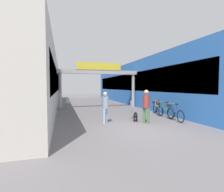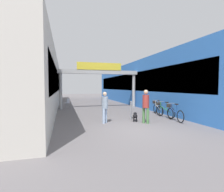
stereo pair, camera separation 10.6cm
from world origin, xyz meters
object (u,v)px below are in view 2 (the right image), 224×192
bollard_post_metal (131,110)px  cafe_chair_aluminium_nearer (67,102)px  bicycle_silver_third (157,108)px  bicycle_green_second (164,110)px  dog_on_leash (135,116)px  bicycle_blue_nearest (174,113)px  pedestrian_companion (105,105)px  pedestrian_with_dog (146,104)px

bollard_post_metal → cafe_chair_aluminium_nearer: size_ratio=1.21×
bicycle_silver_third → bollard_post_metal: (-2.45, -1.22, 0.11)m
bicycle_green_second → bollard_post_metal: size_ratio=1.57×
dog_on_leash → bicycle_blue_nearest: 2.22m
dog_on_leash → bicycle_green_second: bearing=17.2°
bicycle_green_second → bollard_post_metal: 2.28m
pedestrian_companion → bollard_post_metal: size_ratio=1.53×
dog_on_leash → pedestrian_with_dog: bearing=-68.0°
pedestrian_companion → dog_on_leash: pedestrian_companion is taller
pedestrian_companion → bicycle_green_second: pedestrian_companion is taller
pedestrian_companion → bicycle_green_second: (4.03, 0.77, -0.50)m
dog_on_leash → bicycle_silver_third: 3.06m
cafe_chair_aluminium_nearer → bollard_post_metal: bearing=-61.9°
pedestrian_with_dog → dog_on_leash: pedestrian_with_dog is taller
bicycle_silver_third → dog_on_leash: bearing=-143.2°
dog_on_leash → cafe_chair_aluminium_nearer: cafe_chair_aluminium_nearer is taller
pedestrian_with_dog → cafe_chair_aluminium_nearer: bearing=115.8°
bicycle_green_second → bicycle_silver_third: same height
bicycle_silver_third → bollard_post_metal: bearing=-153.4°
bicycle_blue_nearest → pedestrian_companion: bearing=174.0°
pedestrian_companion → dog_on_leash: (1.75, 0.06, -0.64)m
bicycle_silver_third → bollard_post_metal: bollard_post_metal is taller
pedestrian_with_dog → pedestrian_companion: size_ratio=1.06×
bicycle_green_second → pedestrian_with_dog: bearing=-144.5°
bicycle_green_second → pedestrian_companion: bearing=-169.2°
bollard_post_metal → cafe_chair_aluminium_nearer: bollard_post_metal is taller
bicycle_blue_nearest → cafe_chair_aluminium_nearer: bearing=126.6°
pedestrian_with_dog → bicycle_green_second: pedestrian_with_dog is taller
pedestrian_companion → cafe_chair_aluminium_nearer: (-1.76, 7.23, -0.40)m
pedestrian_companion → bollard_post_metal: bearing=21.0°
dog_on_leash → bollard_post_metal: size_ratio=0.63×
bicycle_silver_third → cafe_chair_aluminium_nearer: (-5.95, 5.33, 0.10)m
bollard_post_metal → bicycle_green_second: bearing=2.4°
pedestrian_with_dog → dog_on_leash: size_ratio=2.59×
bicycle_blue_nearest → bicycle_silver_third: size_ratio=1.01×
dog_on_leash → bicycle_silver_third: (2.44, 1.83, 0.14)m
bollard_post_metal → bicycle_silver_third: bearing=26.6°
pedestrian_companion → cafe_chair_aluminium_nearer: size_ratio=1.85×
bicycle_green_second → bollard_post_metal: (-2.28, -0.09, 0.11)m
dog_on_leash → bollard_post_metal: (-0.01, 0.61, 0.25)m
dog_on_leash → bicycle_silver_third: bicycle_silver_third is taller
dog_on_leash → bicycle_green_second: (2.27, 0.70, 0.14)m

